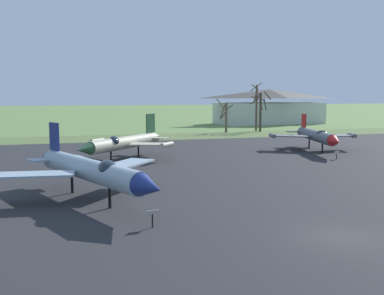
# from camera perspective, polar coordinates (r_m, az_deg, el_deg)

# --- Properties ---
(ground_plane) EXTENTS (600.00, 600.00, 0.00)m
(ground_plane) POSITION_cam_1_polar(r_m,az_deg,el_deg) (23.50, 18.41, -10.85)
(ground_plane) COLOR #607F42
(asphalt_apron) EXTENTS (97.16, 60.86, 0.05)m
(asphalt_apron) POSITION_cam_1_polar(r_m,az_deg,el_deg) (39.36, 2.87, -3.46)
(asphalt_apron) COLOR #28282B
(asphalt_apron) RESTS_ON ground
(grass_verge_strip) EXTENTS (157.16, 12.00, 0.06)m
(grass_verge_strip) POSITION_cam_1_polar(r_m,az_deg,el_deg) (74.38, -6.69, 1.28)
(grass_verge_strip) COLOR #566A39
(grass_verge_strip) RESTS_ON ground
(jet_fighter_front_right) EXTENTS (11.26, 11.69, 4.80)m
(jet_fighter_front_right) POSITION_cam_1_polar(r_m,az_deg,el_deg) (48.08, -8.72, 0.64)
(jet_fighter_front_right) COLOR #B7B293
(jet_fighter_front_right) RESTS_ON ground
(info_placard_front_right) EXTENTS (0.59, 0.33, 0.97)m
(info_placard_front_right) POSITION_cam_1_polar(r_m,az_deg,el_deg) (41.62, -13.61, -2.24)
(info_placard_front_right) COLOR black
(info_placard_front_right) RESTS_ON ground
(jet_fighter_rear_center) EXTENTS (10.92, 14.30, 4.45)m
(jet_fighter_rear_center) POSITION_cam_1_polar(r_m,az_deg,el_deg) (57.25, 15.56, 1.45)
(jet_fighter_rear_center) COLOR #565B60
(jet_fighter_rear_center) RESTS_ON ground
(info_placard_rear_center) EXTENTS (0.56, 0.32, 0.91)m
(info_placard_rear_center) POSITION_cam_1_polar(r_m,az_deg,el_deg) (50.94, 17.91, -0.86)
(info_placard_rear_center) COLOR black
(info_placard_rear_center) RESTS_ON ground
(jet_fighter_rear_left) EXTENTS (11.59, 14.59, 4.90)m
(jet_fighter_rear_left) POSITION_cam_1_polar(r_m,az_deg,el_deg) (29.80, -12.58, -2.80)
(jet_fighter_rear_left) COLOR #8EA3B2
(jet_fighter_rear_left) RESTS_ON ground
(info_placard_rear_left) EXTENTS (0.67, 0.32, 1.01)m
(info_placard_rear_left) POSITION_cam_1_polar(r_m,az_deg,el_deg) (23.77, -5.06, -8.65)
(info_placard_rear_left) COLOR black
(info_placard_rear_left) RESTS_ON ground
(bare_tree_left_of_center) EXTENTS (3.05, 2.99, 6.32)m
(bare_tree_left_of_center) POSITION_cam_1_polar(r_m,az_deg,el_deg) (83.81, 4.26, 4.15)
(bare_tree_left_of_center) COLOR brown
(bare_tree_left_of_center) RESTS_ON ground
(bare_tree_center) EXTENTS (3.71, 3.71, 7.67)m
(bare_tree_center) POSITION_cam_1_polar(r_m,az_deg,el_deg) (86.35, 8.74, 4.90)
(bare_tree_center) COLOR #42382D
(bare_tree_center) RESTS_ON ground
(bare_tree_right_of_center) EXTENTS (2.65, 2.97, 9.42)m
(bare_tree_right_of_center) POSITION_cam_1_polar(r_m,az_deg,el_deg) (88.38, 8.20, 5.23)
(bare_tree_right_of_center) COLOR brown
(bare_tree_right_of_center) RESTS_ON ground
(visitor_building) EXTENTS (27.46, 13.50, 8.41)m
(visitor_building) POSITION_cam_1_polar(r_m,az_deg,el_deg) (112.00, 9.77, 5.10)
(visitor_building) COLOR beige
(visitor_building) RESTS_ON ground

